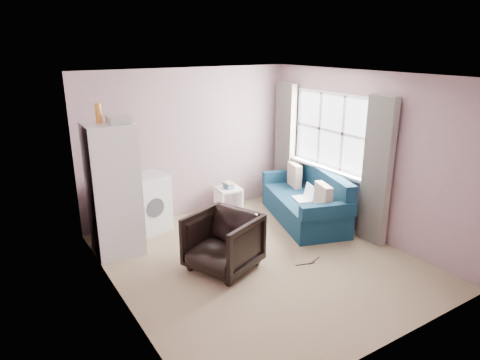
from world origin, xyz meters
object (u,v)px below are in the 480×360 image
(fridge, at_px, (114,189))
(sofa, at_px, (307,202))
(armchair, at_px, (223,240))
(washing_machine, at_px, (144,201))
(side_table, at_px, (229,198))

(fridge, distance_m, sofa, 3.17)
(armchair, distance_m, washing_machine, 1.81)
(washing_machine, xyz_separation_m, side_table, (1.52, -0.07, -0.22))
(armchair, bearing_deg, sofa, 86.03)
(fridge, xyz_separation_m, sofa, (3.05, -0.58, -0.63))
(armchair, height_order, sofa, sofa)
(armchair, bearing_deg, fridge, -162.89)
(fridge, distance_m, side_table, 2.27)
(sofa, bearing_deg, armchair, -143.83)
(washing_machine, distance_m, sofa, 2.69)
(armchair, height_order, fridge, fridge)
(armchair, distance_m, side_table, 2.02)
(fridge, height_order, side_table, fridge)
(washing_machine, bearing_deg, armchair, -88.77)
(armchair, xyz_separation_m, sofa, (2.03, 0.67, -0.10))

